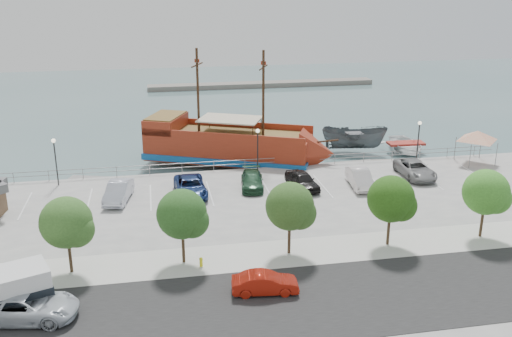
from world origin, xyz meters
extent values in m
plane|color=#456669|center=(0.00, 0.00, -1.00)|extent=(160.00, 160.00, 0.00)
cube|color=black|center=(0.00, -16.00, 0.01)|extent=(100.00, 8.00, 0.04)
cube|color=beige|center=(0.00, -10.00, 0.01)|extent=(100.00, 4.00, 0.05)
cylinder|color=gray|center=(0.00, 7.80, 0.95)|extent=(50.00, 0.06, 0.06)
cylinder|color=gray|center=(0.00, 7.80, 0.55)|extent=(50.00, 0.06, 0.06)
cube|color=slate|center=(10.00, 55.00, -0.60)|extent=(40.00, 3.00, 0.80)
cube|color=maroon|center=(-1.94, 12.38, 0.98)|extent=(17.36, 11.65, 2.71)
cube|color=#125297|center=(-1.94, 12.38, 0.10)|extent=(17.77, 12.07, 0.63)
cone|color=maroon|center=(6.42, 8.59, 0.98)|extent=(5.11, 5.94, 5.01)
cube|color=maroon|center=(-8.11, 15.19, 3.07)|extent=(5.01, 6.04, 1.46)
cube|color=brown|center=(-8.11, 15.19, 3.85)|extent=(4.64, 5.58, 0.13)
cube|color=brown|center=(-1.46, 12.17, 2.39)|extent=(14.25, 9.79, 0.16)
cube|color=maroon|center=(-0.90, 14.66, 2.70)|extent=(15.29, 7.09, 0.73)
cube|color=maroon|center=(-2.97, 10.10, 2.70)|extent=(15.29, 7.09, 0.73)
cylinder|color=#382111|center=(1.39, 10.87, 6.62)|extent=(0.33, 0.33, 8.56)
cylinder|color=#382111|center=(-4.79, 13.68, 6.62)|extent=(0.33, 0.33, 8.56)
cylinder|color=#382111|center=(1.39, 10.87, 9.23)|extent=(1.43, 2.91, 0.15)
cylinder|color=#382111|center=(-4.79, 13.68, 9.23)|extent=(1.43, 2.91, 0.15)
cube|color=beige|center=(-1.75, 12.30, 3.90)|extent=(7.15, 6.11, 0.13)
cylinder|color=#382111|center=(7.09, 8.29, 2.23)|extent=(2.43, 1.23, 0.62)
imported|color=#4C5255|center=(12.30, 14.20, 0.38)|extent=(7.60, 5.06, 2.75)
imported|color=white|center=(17.90, 13.02, -0.34)|extent=(4.85, 6.60, 1.33)
cube|color=gray|center=(-14.61, 9.20, -0.82)|extent=(6.57, 3.68, 0.36)
cube|color=gray|center=(9.34, 9.20, -0.80)|extent=(7.02, 2.35, 0.40)
cube|color=gray|center=(15.39, 9.20, -0.82)|extent=(6.47, 2.32, 0.36)
cylinder|color=slate|center=(20.37, 7.02, 1.18)|extent=(0.08, 0.08, 2.36)
cylinder|color=slate|center=(23.16, 7.03, 1.18)|extent=(0.08, 0.08, 2.36)
cylinder|color=slate|center=(20.38, 4.23, 1.18)|extent=(0.08, 0.08, 2.36)
cylinder|color=slate|center=(23.17, 4.24, 1.18)|extent=(0.08, 0.08, 2.36)
pyramid|color=silver|center=(21.77, 5.63, 3.27)|extent=(4.52, 4.52, 0.97)
imported|color=silver|center=(-16.74, -14.92, 0.77)|extent=(5.88, 3.44, 1.54)
imported|color=#A71B0D|center=(-3.57, -14.63, 0.64)|extent=(4.02, 1.76, 1.28)
cylinder|color=yellow|center=(-6.95, -10.80, 0.27)|extent=(0.21, 0.21, 0.53)
sphere|color=yellow|center=(-6.95, -10.80, 0.55)|extent=(0.23, 0.23, 0.23)
cylinder|color=black|center=(-18.00, 6.50, 2.00)|extent=(0.12, 0.12, 4.00)
sphere|color=#FFF2CC|center=(-18.00, 6.50, 4.10)|extent=(0.36, 0.36, 0.36)
cylinder|color=black|center=(0.00, 6.50, 2.00)|extent=(0.12, 0.12, 4.00)
sphere|color=#FFF2CC|center=(0.00, 6.50, 4.10)|extent=(0.36, 0.36, 0.36)
cylinder|color=black|center=(16.00, 6.50, 2.00)|extent=(0.12, 0.12, 4.00)
sphere|color=#FFF2CC|center=(16.00, 6.50, 4.10)|extent=(0.36, 0.36, 0.36)
cylinder|color=#473321|center=(-15.00, -10.00, 1.10)|extent=(0.20, 0.20, 2.20)
sphere|color=#315621|center=(-15.00, -10.00, 3.40)|extent=(3.20, 3.20, 3.20)
sphere|color=#315621|center=(-14.40, -10.30, 3.00)|extent=(2.20, 2.20, 2.20)
cylinder|color=#473321|center=(-8.00, -10.00, 1.10)|extent=(0.20, 0.20, 2.20)
sphere|color=#244A1C|center=(-8.00, -10.00, 3.40)|extent=(3.20, 3.20, 3.20)
sphere|color=#244A1C|center=(-7.40, -10.30, 3.00)|extent=(2.20, 2.20, 2.20)
cylinder|color=#473321|center=(-1.00, -10.00, 1.10)|extent=(0.20, 0.20, 2.20)
sphere|color=#2C4A1C|center=(-1.00, -10.00, 3.40)|extent=(3.20, 3.20, 3.20)
sphere|color=#2C4A1C|center=(-0.40, -10.30, 3.00)|extent=(2.20, 2.20, 2.20)
cylinder|color=#473321|center=(6.00, -10.00, 1.10)|extent=(0.20, 0.20, 2.20)
sphere|color=#224912|center=(6.00, -10.00, 3.40)|extent=(3.20, 3.20, 3.20)
sphere|color=#224912|center=(6.60, -10.30, 3.00)|extent=(2.20, 2.20, 2.20)
cylinder|color=#473321|center=(13.00, -10.00, 1.10)|extent=(0.20, 0.20, 2.20)
sphere|color=#387824|center=(13.00, -10.00, 3.40)|extent=(3.20, 3.20, 3.20)
sphere|color=#387824|center=(13.60, -10.30, 3.00)|extent=(2.20, 2.20, 2.20)
imported|color=silver|center=(-12.57, 1.79, 0.79)|extent=(2.52, 5.02, 1.58)
imported|color=navy|center=(-6.64, 1.94, 0.75)|extent=(2.71, 5.51, 1.50)
imported|color=#1F462C|center=(-1.21, 2.73, 0.67)|extent=(2.52, 4.85, 1.34)
imported|color=black|center=(3.04, 1.70, 0.76)|extent=(2.58, 4.71, 1.52)
imported|color=silver|center=(8.16, 1.25, 0.78)|extent=(2.11, 4.85, 1.55)
imported|color=gray|center=(14.07, 2.79, 0.75)|extent=(2.63, 5.45, 1.50)
camera|label=1|loc=(-9.47, -43.33, 17.62)|focal=40.00mm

